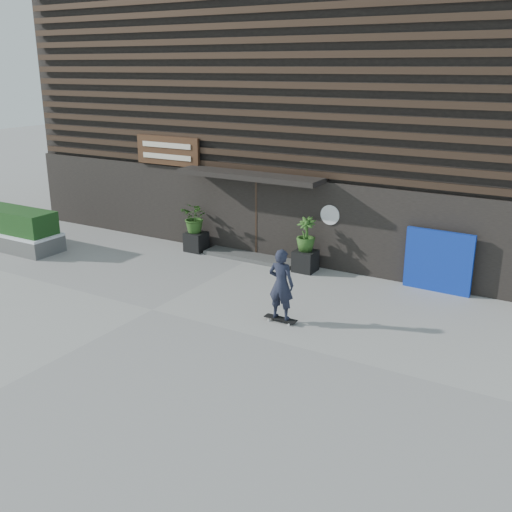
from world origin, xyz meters
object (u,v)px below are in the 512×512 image
Objects in this scene: planter_pot_left at (196,242)px; skateboarder at (281,285)px; raised_bed at (13,240)px; blue_tarp at (438,261)px; planter_pot_right at (305,261)px.

skateboarder is at bearing -35.37° from planter_pot_left.
blue_tarp is (12.68, 2.98, 0.55)m from raised_bed.
planter_pot_right is at bearing -173.60° from blue_tarp.
raised_bed is at bearing -163.57° from planter_pot_right.
skateboarder is at bearing -4.42° from raised_bed.
planter_pot_right is at bearing 16.43° from raised_bed.
planter_pot_left is 0.17× the size of raised_bed.
skateboarder reaches higher than planter_pot_left.
skateboarder reaches higher than planter_pot_right.
blue_tarp is at bearing 13.21° from raised_bed.
planter_pot_left is 0.35× the size of blue_tarp.
planter_pot_right reaches higher than raised_bed.
raised_bed is at bearing -165.15° from blue_tarp.
planter_pot_right is at bearing 107.29° from skateboarder.
blue_tarp is at bearing 4.76° from planter_pot_right.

